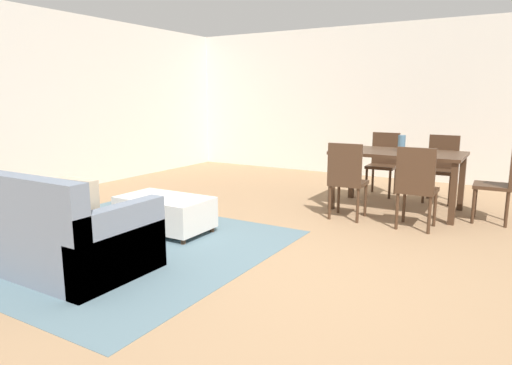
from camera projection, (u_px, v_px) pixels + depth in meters
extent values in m
plane|color=#9E7A56|center=(282.00, 271.00, 3.83)|extent=(10.80, 10.80, 0.00)
cube|color=silver|center=(416.00, 102.00, 7.80)|extent=(9.00, 0.12, 2.70)
cube|color=silver|center=(11.00, 104.00, 6.25)|extent=(0.12, 11.00, 2.70)
cube|color=slate|center=(114.00, 245.00, 4.49)|extent=(3.00, 2.80, 0.01)
cube|color=slate|center=(49.00, 239.00, 4.00)|extent=(1.92, 0.91, 0.42)
cube|color=slate|center=(1.00, 200.00, 3.61)|extent=(1.92, 0.16, 0.44)
cube|color=slate|center=(119.00, 245.00, 3.54)|extent=(0.14, 0.91, 0.62)
cube|color=silver|center=(18.00, 197.00, 3.92)|extent=(0.34, 0.11, 0.35)
cube|color=gray|center=(46.00, 200.00, 3.74)|extent=(0.38, 0.12, 0.38)
cube|color=tan|center=(77.00, 204.00, 3.57)|extent=(0.40, 0.13, 0.40)
cube|color=silver|center=(165.00, 212.00, 4.89)|extent=(0.99, 0.58, 0.33)
cylinder|color=#422B1C|center=(151.00, 218.00, 5.36)|extent=(0.05, 0.05, 0.06)
cylinder|color=#422B1C|center=(212.00, 229.00, 4.91)|extent=(0.05, 0.05, 0.06)
cylinder|color=#422B1C|center=(120.00, 228.00, 4.95)|extent=(0.05, 0.05, 0.06)
cylinder|color=#422B1C|center=(183.00, 241.00, 4.50)|extent=(0.05, 0.05, 0.06)
cylinder|color=brown|center=(4.00, 210.00, 4.75)|extent=(0.04, 0.04, 0.55)
cube|color=#422B1C|center=(398.00, 153.00, 5.76)|extent=(1.58, 0.90, 0.04)
cube|color=#422B1C|center=(352.00, 173.00, 6.53)|extent=(0.07, 0.07, 0.72)
cube|color=#422B1C|center=(462.00, 183.00, 5.80)|extent=(0.07, 0.07, 0.72)
cube|color=#422B1C|center=(332.00, 182.00, 5.86)|extent=(0.07, 0.07, 0.72)
cube|color=#422B1C|center=(453.00, 194.00, 5.13)|extent=(0.07, 0.07, 0.72)
cube|color=#422B1C|center=(348.00, 183.00, 5.42)|extent=(0.42, 0.42, 0.04)
cube|color=#422B1C|center=(345.00, 164.00, 5.21)|extent=(0.40, 0.06, 0.47)
cylinder|color=#422B1C|center=(339.00, 197.00, 5.69)|extent=(0.04, 0.04, 0.41)
cylinder|color=#422B1C|center=(365.00, 200.00, 5.53)|extent=(0.04, 0.04, 0.41)
cylinder|color=#422B1C|center=(330.00, 203.00, 5.39)|extent=(0.04, 0.04, 0.41)
cylinder|color=#422B1C|center=(358.00, 206.00, 5.23)|extent=(0.04, 0.04, 0.41)
cube|color=#422B1C|center=(417.00, 190.00, 5.00)|extent=(0.40, 0.40, 0.04)
cube|color=#422B1C|center=(416.00, 170.00, 4.80)|extent=(0.40, 0.04, 0.47)
cylinder|color=#422B1C|center=(404.00, 205.00, 5.27)|extent=(0.04, 0.04, 0.41)
cylinder|color=#422B1C|center=(435.00, 209.00, 5.10)|extent=(0.04, 0.04, 0.41)
cylinder|color=#422B1C|center=(397.00, 211.00, 4.98)|extent=(0.04, 0.04, 0.41)
cylinder|color=#422B1C|center=(429.00, 215.00, 4.81)|extent=(0.04, 0.04, 0.41)
cube|color=#422B1C|center=(382.00, 167.00, 6.67)|extent=(0.41, 0.41, 0.04)
cube|color=#422B1C|center=(386.00, 148.00, 6.77)|extent=(0.40, 0.05, 0.47)
cylinder|color=#422B1C|center=(390.00, 185.00, 6.48)|extent=(0.04, 0.04, 0.41)
cylinder|color=#422B1C|center=(366.00, 182.00, 6.65)|extent=(0.04, 0.04, 0.41)
cylinder|color=#422B1C|center=(395.00, 181.00, 6.77)|extent=(0.04, 0.04, 0.41)
cylinder|color=#422B1C|center=(373.00, 179.00, 6.94)|extent=(0.04, 0.04, 0.41)
cube|color=#422B1C|center=(440.00, 172.00, 6.24)|extent=(0.41, 0.41, 0.04)
cube|color=#422B1C|center=(444.00, 152.00, 6.34)|extent=(0.40, 0.05, 0.47)
cylinder|color=#422B1C|center=(450.00, 191.00, 6.05)|extent=(0.04, 0.04, 0.41)
cylinder|color=#422B1C|center=(423.00, 188.00, 6.22)|extent=(0.04, 0.04, 0.41)
cylinder|color=#422B1C|center=(454.00, 187.00, 6.33)|extent=(0.04, 0.04, 0.41)
cylinder|color=#422B1C|center=(428.00, 184.00, 6.51)|extent=(0.04, 0.04, 0.41)
cube|color=#422B1C|center=(492.00, 186.00, 5.23)|extent=(0.41, 0.41, 0.04)
cube|color=#422B1C|center=(512.00, 165.00, 5.10)|extent=(0.05, 0.40, 0.47)
cylinder|color=#422B1C|center=(473.00, 206.00, 5.21)|extent=(0.04, 0.04, 0.41)
cylinder|color=#422B1C|center=(475.00, 200.00, 5.50)|extent=(0.04, 0.04, 0.41)
cylinder|color=#422B1C|center=(507.00, 210.00, 5.05)|extent=(0.04, 0.04, 0.41)
cylinder|color=#422B1C|center=(507.00, 204.00, 5.34)|extent=(0.04, 0.04, 0.41)
cylinder|color=slate|center=(402.00, 143.00, 5.76)|extent=(0.09, 0.09, 0.21)
cube|color=silver|center=(160.00, 197.00, 4.79)|extent=(0.27, 0.21, 0.03)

